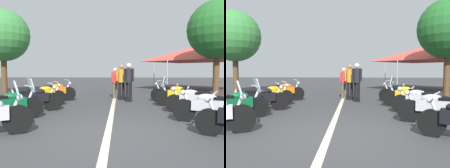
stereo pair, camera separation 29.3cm
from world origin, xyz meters
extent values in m
plane|color=#38383A|center=(0.00, 0.00, 0.00)|extent=(80.00, 80.00, 0.00)
cube|color=beige|center=(3.26, 0.00, 0.00)|extent=(13.74, 0.16, 0.01)
cylinder|color=black|center=(0.11, 2.06, 0.33)|extent=(0.44, 0.65, 0.66)
cylinder|color=silver|center=(0.08, 2.11, 0.63)|extent=(0.20, 0.29, 0.58)
cylinder|color=silver|center=(0.07, 2.14, 0.99)|extent=(0.57, 0.33, 0.04)
sphere|color=silver|center=(0.14, 2.01, 0.83)|extent=(0.14, 0.14, 0.14)
cube|color=silver|center=(0.10, 2.07, 1.06)|extent=(0.37, 0.28, 0.32)
cylinder|color=black|center=(1.74, 2.40, 0.32)|extent=(0.52, 0.59, 0.64)
cube|color=#0C592D|center=(1.29, 2.94, 0.50)|extent=(0.90, 1.01, 0.30)
ellipsoid|color=#0C592D|center=(1.41, 2.80, 0.70)|extent=(0.53, 0.57, 0.22)
cylinder|color=silver|center=(1.70, 2.44, 0.62)|extent=(0.24, 0.27, 0.58)
cylinder|color=silver|center=(1.68, 2.47, 0.98)|extent=(0.50, 0.42, 0.04)
sphere|color=silver|center=(1.77, 2.36, 0.82)|extent=(0.14, 0.14, 0.14)
cube|color=silver|center=(1.73, 2.41, 1.05)|extent=(0.36, 0.32, 0.32)
cylinder|color=black|center=(3.04, 2.15, 0.33)|extent=(0.46, 0.63, 0.66)
cylinder|color=black|center=(2.30, 3.38, 0.33)|extent=(0.46, 0.63, 0.66)
cube|color=black|center=(2.67, 2.76, 0.51)|extent=(0.80, 1.08, 0.30)
ellipsoid|color=black|center=(2.77, 2.61, 0.71)|extent=(0.49, 0.58, 0.22)
cube|color=black|center=(2.56, 2.95, 0.69)|extent=(0.47, 0.55, 0.12)
cylinder|color=silver|center=(3.01, 2.20, 0.63)|extent=(0.21, 0.28, 0.58)
cylinder|color=silver|center=(2.99, 2.23, 0.99)|extent=(0.55, 0.35, 0.04)
sphere|color=silver|center=(3.07, 2.11, 0.83)|extent=(0.14, 0.14, 0.14)
cylinder|color=silver|center=(2.61, 3.22, 0.23)|extent=(0.35, 0.51, 0.08)
cylinder|color=black|center=(4.22, 2.30, 0.32)|extent=(0.47, 0.60, 0.63)
cylinder|color=black|center=(3.45, 3.46, 0.32)|extent=(0.47, 0.60, 0.63)
cube|color=#EAB214|center=(3.84, 2.88, 0.50)|extent=(0.82, 1.04, 0.30)
ellipsoid|color=#EAB214|center=(3.94, 2.73, 0.70)|extent=(0.50, 0.58, 0.22)
cube|color=black|center=(3.71, 3.06, 0.68)|extent=(0.48, 0.54, 0.12)
cylinder|color=silver|center=(4.19, 2.35, 0.62)|extent=(0.22, 0.28, 0.58)
cylinder|color=silver|center=(4.17, 2.38, 0.98)|extent=(0.54, 0.38, 0.04)
sphere|color=silver|center=(4.25, 2.25, 0.82)|extent=(0.14, 0.14, 0.14)
cylinder|color=silver|center=(3.76, 3.32, 0.22)|extent=(0.37, 0.50, 0.08)
cylinder|color=black|center=(5.63, 2.18, 0.33)|extent=(0.45, 0.64, 0.66)
cylinder|color=black|center=(4.91, 3.42, 0.33)|extent=(0.45, 0.64, 0.66)
cube|color=orange|center=(5.27, 2.80, 0.51)|extent=(0.79, 1.09, 0.30)
ellipsoid|color=orange|center=(5.36, 2.64, 0.71)|extent=(0.48, 0.58, 0.22)
cube|color=black|center=(5.16, 2.99, 0.69)|extent=(0.46, 0.55, 0.12)
cylinder|color=silver|center=(5.60, 2.23, 0.63)|extent=(0.21, 0.29, 0.58)
cylinder|color=silver|center=(5.58, 2.26, 0.99)|extent=(0.56, 0.34, 0.04)
sphere|color=silver|center=(5.66, 2.13, 0.83)|extent=(0.14, 0.14, 0.14)
cylinder|color=silver|center=(5.21, 3.26, 0.23)|extent=(0.34, 0.52, 0.08)
cylinder|color=black|center=(0.13, -2.27, 0.30)|extent=(0.41, 0.60, 0.60)
cylinder|color=silver|center=(0.10, -2.32, 0.60)|extent=(0.20, 0.29, 0.58)
cylinder|color=silver|center=(0.08, -2.36, 0.96)|extent=(0.56, 0.33, 0.04)
sphere|color=silver|center=(0.15, -2.23, 0.80)|extent=(0.14, 0.14, 0.14)
cylinder|color=black|center=(1.50, -2.11, 0.32)|extent=(0.34, 0.65, 0.64)
cube|color=silver|center=(1.24, -2.84, 0.50)|extent=(0.65, 1.20, 0.30)
ellipsoid|color=silver|center=(1.30, -2.67, 0.70)|extent=(0.42, 0.58, 0.22)
cube|color=black|center=(1.17, -3.05, 0.68)|extent=(0.40, 0.54, 0.12)
cylinder|color=silver|center=(1.48, -2.17, 0.62)|extent=(0.16, 0.30, 0.58)
cylinder|color=silver|center=(1.46, -2.20, 0.98)|extent=(0.60, 0.24, 0.04)
sphere|color=silver|center=(1.51, -2.06, 0.82)|extent=(0.14, 0.14, 0.14)
cylinder|color=black|center=(2.87, -2.17, 0.31)|extent=(0.31, 0.63, 0.62)
cylinder|color=black|center=(2.48, -3.49, 0.31)|extent=(0.31, 0.63, 0.62)
cube|color=silver|center=(2.67, -2.83, 0.49)|extent=(0.56, 1.09, 0.30)
ellipsoid|color=silver|center=(2.72, -2.66, 0.69)|extent=(0.40, 0.57, 0.22)
cube|color=black|center=(2.61, -3.04, 0.67)|extent=(0.38, 0.53, 0.12)
cylinder|color=silver|center=(2.85, -2.23, 0.61)|extent=(0.15, 0.30, 0.58)
cylinder|color=silver|center=(2.84, -2.27, 0.97)|extent=(0.61, 0.21, 0.04)
sphere|color=silver|center=(2.88, -2.12, 0.81)|extent=(0.14, 0.14, 0.14)
cylinder|color=silver|center=(2.38, -3.18, 0.22)|extent=(0.23, 0.55, 0.08)
cylinder|color=black|center=(4.19, -2.06, 0.32)|extent=(0.33, 0.66, 0.65)
cylinder|color=black|center=(3.77, -3.39, 0.32)|extent=(0.33, 0.66, 0.65)
cube|color=#EAB214|center=(3.98, -2.73, 0.50)|extent=(0.59, 1.10, 0.30)
ellipsoid|color=#EAB214|center=(4.03, -2.56, 0.70)|extent=(0.40, 0.57, 0.22)
cube|color=black|center=(3.91, -2.94, 0.68)|extent=(0.39, 0.54, 0.12)
cylinder|color=silver|center=(4.17, -2.12, 0.62)|extent=(0.15, 0.30, 0.58)
cylinder|color=silver|center=(4.16, -2.16, 0.98)|extent=(0.60, 0.23, 0.04)
sphere|color=silver|center=(4.20, -2.01, 0.82)|extent=(0.14, 0.14, 0.14)
cylinder|color=silver|center=(3.68, -3.07, 0.23)|extent=(0.24, 0.55, 0.08)
cube|color=silver|center=(4.18, -2.08, 1.05)|extent=(0.38, 0.22, 0.32)
cylinder|color=black|center=(5.57, -2.04, 0.31)|extent=(0.41, 0.61, 0.61)
cylinder|color=black|center=(4.89, -3.32, 0.31)|extent=(0.41, 0.61, 0.61)
cube|color=black|center=(5.23, -2.68, 0.49)|extent=(0.76, 1.10, 0.30)
ellipsoid|color=black|center=(5.31, -2.52, 0.69)|extent=(0.47, 0.58, 0.22)
cube|color=black|center=(5.12, -2.87, 0.67)|extent=(0.45, 0.55, 0.12)
cylinder|color=silver|center=(5.54, -2.09, 0.61)|extent=(0.20, 0.29, 0.58)
cylinder|color=silver|center=(5.52, -2.13, 0.97)|extent=(0.57, 0.33, 0.04)
sphere|color=silver|center=(5.59, -1.99, 0.81)|extent=(0.14, 0.14, 0.14)
cylinder|color=silver|center=(4.86, -2.98, 0.21)|extent=(0.33, 0.52, 0.08)
cylinder|color=black|center=(5.99, -0.27, 0.43)|extent=(0.14, 0.14, 0.86)
cylinder|color=black|center=(5.98, -0.45, 0.43)|extent=(0.14, 0.14, 0.86)
cylinder|color=orange|center=(5.99, -0.36, 1.19)|extent=(0.32, 0.32, 0.65)
cylinder|color=orange|center=(6.00, -0.14, 1.22)|extent=(0.09, 0.09, 0.58)
cylinder|color=orange|center=(5.97, -0.58, 1.22)|extent=(0.09, 0.09, 0.58)
sphere|color=#9E704C|center=(5.99, -0.36, 1.63)|extent=(0.23, 0.23, 0.23)
cylinder|color=brown|center=(6.59, -0.09, 0.39)|extent=(0.14, 0.14, 0.78)
cylinder|color=brown|center=(6.45, 0.03, 0.39)|extent=(0.14, 0.14, 0.78)
cylinder|color=red|center=(6.52, -0.03, 1.08)|extent=(0.32, 0.32, 0.59)
cylinder|color=red|center=(6.69, -0.17, 1.11)|extent=(0.09, 0.09, 0.53)
cylinder|color=red|center=(6.36, 0.11, 1.11)|extent=(0.09, 0.09, 0.53)
sphere|color=beige|center=(6.52, -0.03, 1.48)|extent=(0.21, 0.21, 0.21)
cylinder|color=black|center=(5.40, -0.61, 0.44)|extent=(0.14, 0.14, 0.88)
cylinder|color=black|center=(5.31, -0.77, 0.44)|extent=(0.14, 0.14, 0.88)
cylinder|color=black|center=(5.35, -0.69, 1.21)|extent=(0.32, 0.32, 0.66)
cylinder|color=black|center=(5.46, -0.50, 1.25)|extent=(0.09, 0.09, 0.60)
cylinder|color=black|center=(5.25, -0.88, 1.25)|extent=(0.09, 0.09, 0.60)
sphere|color=beige|center=(5.35, -0.69, 1.66)|extent=(0.24, 0.24, 0.24)
cylinder|color=brown|center=(8.08, 6.63, 1.22)|extent=(0.32, 0.32, 2.45)
sphere|color=#38843D|center=(8.08, 6.63, 3.52)|extent=(3.06, 3.06, 3.06)
cylinder|color=brown|center=(7.17, -5.43, 1.26)|extent=(0.32, 0.32, 2.53)
sphere|color=#236628|center=(7.17, -5.43, 3.61)|extent=(3.11, 3.11, 3.11)
pyramid|color=#E54C3F|center=(11.39, -5.81, 2.65)|extent=(5.84, 5.84, 1.10)
cylinder|color=#B2B2B7|center=(14.02, -3.18, 1.05)|extent=(0.06, 0.06, 2.10)
cylinder|color=#B2B2B7|center=(14.02, -8.43, 1.05)|extent=(0.06, 0.06, 2.10)
cylinder|color=#B2B2B7|center=(8.77, -3.18, 1.05)|extent=(0.06, 0.06, 2.10)
camera|label=1|loc=(-4.75, -0.27, 1.45)|focal=35.10mm
camera|label=2|loc=(-4.75, -0.57, 1.45)|focal=35.10mm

